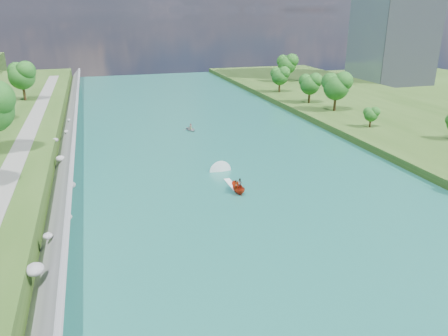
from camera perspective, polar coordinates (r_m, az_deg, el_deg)
name	(u,v)px	position (r m, az deg, el deg)	size (l,w,h in m)	color
ground	(290,235)	(52.00, 8.62, -8.70)	(260.00, 260.00, 0.00)	#2D5119
river_water	(236,176)	(68.85, 1.61, -1.07)	(55.00, 240.00, 0.10)	#195F4E
riprap_bank	(61,187)	(64.26, -20.49, -2.30)	(4.80, 236.00, 4.18)	slate
riverside_path	(8,177)	(65.65, -26.40, -1.05)	(3.00, 200.00, 0.10)	gray
trees_east	(390,105)	(96.91, 20.88, 7.74)	(17.31, 140.33, 11.08)	#165219
motorboat	(234,183)	(64.37, 1.26, -2.01)	(3.60, 18.61, 2.02)	#B72C0E
raft	(191,129)	(95.26, -4.36, 5.13)	(2.93, 3.65, 1.50)	gray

